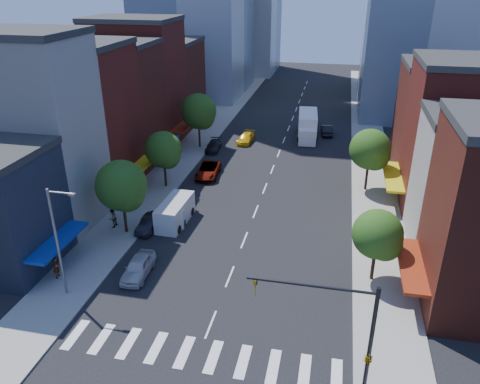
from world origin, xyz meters
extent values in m
plane|color=black|center=(0.00, 0.00, 0.00)|extent=(220.00, 220.00, 0.00)
cube|color=gray|center=(-12.50, 40.00, 0.07)|extent=(5.00, 120.00, 0.15)
cube|color=gray|center=(12.50, 40.00, 0.07)|extent=(5.00, 120.00, 0.15)
cube|color=silver|center=(0.00, -3.00, 0.01)|extent=(19.00, 3.00, 0.01)
cube|color=silver|center=(-21.00, 12.00, 9.00)|extent=(12.00, 8.00, 18.00)
cube|color=maroon|center=(-21.00, 20.50, 8.00)|extent=(12.00, 9.00, 16.00)
cube|color=#541E15|center=(-21.00, 29.00, 7.50)|extent=(12.00, 8.00, 15.00)
cube|color=maroon|center=(-21.00, 37.50, 8.50)|extent=(12.00, 9.00, 17.00)
cube|color=#541E15|center=(-21.00, 47.00, 6.50)|extent=(12.00, 10.00, 13.00)
cube|color=maroon|center=(21.00, 24.00, 7.50)|extent=(12.00, 10.00, 15.00)
cube|color=#541E15|center=(21.00, 34.00, 6.50)|extent=(12.00, 10.00, 13.00)
cylinder|color=black|center=(10.50, -4.50, 4.15)|extent=(0.24, 0.24, 8.00)
cylinder|color=black|center=(7.00, -4.50, 7.75)|extent=(7.00, 0.16, 0.16)
imported|color=gold|center=(4.00, -4.50, 7.15)|extent=(0.22, 0.18, 1.10)
imported|color=gold|center=(10.50, -4.50, 3.35)|extent=(0.48, 2.24, 0.90)
cylinder|color=slate|center=(-12.00, 1.00, 4.65)|extent=(0.20, 0.20, 9.00)
cylinder|color=slate|center=(-11.00, 1.00, 8.95)|extent=(2.00, 0.14, 0.14)
cube|color=slate|center=(-10.10, 1.00, 8.90)|extent=(0.50, 0.25, 0.18)
cylinder|color=black|center=(-11.50, 11.00, 2.11)|extent=(0.28, 0.28, 3.92)
sphere|color=#1B3F12|center=(-11.50, 11.00, 5.05)|extent=(4.80, 4.80, 4.80)
sphere|color=#1B3F12|center=(-10.90, 10.70, 4.35)|extent=(3.36, 3.36, 3.36)
cylinder|color=black|center=(-11.50, 22.00, 1.97)|extent=(0.28, 0.28, 3.64)
sphere|color=#1B3F12|center=(-11.50, 22.00, 4.70)|extent=(4.20, 4.20, 4.20)
sphere|color=#1B3F12|center=(-10.90, 21.70, 4.05)|extent=(2.94, 2.94, 2.94)
cylinder|color=black|center=(-11.50, 36.00, 2.25)|extent=(0.28, 0.28, 4.20)
sphere|color=#1B3F12|center=(-11.50, 36.00, 5.40)|extent=(5.00, 5.00, 5.00)
sphere|color=#1B3F12|center=(-10.90, 35.70, 4.65)|extent=(3.50, 3.50, 3.50)
cylinder|color=black|center=(11.50, 8.00, 1.83)|extent=(0.28, 0.28, 3.36)
sphere|color=#1B3F12|center=(11.50, 8.00, 4.35)|extent=(4.00, 4.00, 4.00)
sphere|color=#1B3F12|center=(12.10, 7.70, 3.75)|extent=(2.80, 2.80, 2.80)
cylinder|color=black|center=(11.50, 26.00, 2.11)|extent=(0.28, 0.28, 3.92)
sphere|color=#1B3F12|center=(11.50, 26.00, 5.05)|extent=(4.60, 4.60, 4.60)
sphere|color=#1B3F12|center=(12.10, 25.70, 4.35)|extent=(3.22, 3.22, 3.22)
imported|color=#B2B1B6|center=(-7.50, 4.65, 0.79)|extent=(2.05, 4.71, 1.58)
imported|color=black|center=(-9.50, 12.11, 0.68)|extent=(1.66, 4.22, 1.37)
imported|color=#999999|center=(-7.50, 26.17, 0.77)|extent=(2.95, 5.72, 1.54)
imported|color=black|center=(-9.27, 35.33, 0.66)|extent=(2.20, 4.66, 1.31)
cube|color=white|center=(-7.50, 14.90, 1.00)|extent=(2.51, 4.97, 2.00)
cube|color=black|center=(-7.27, 13.10, 1.29)|extent=(1.87, 1.17, 0.86)
cylinder|color=black|center=(-8.14, 13.18, 0.33)|extent=(0.33, 0.75, 0.72)
cylinder|color=black|center=(-6.44, 13.40, 0.33)|extent=(0.33, 0.75, 0.72)
cylinder|color=black|center=(-8.56, 16.39, 0.33)|extent=(0.33, 0.75, 0.72)
cylinder|color=black|center=(-6.86, 16.61, 0.33)|extent=(0.33, 0.75, 0.72)
cube|color=silver|center=(-7.50, 13.93, 1.20)|extent=(2.46, 5.76, 2.39)
cube|color=black|center=(-7.57, 11.77, 1.54)|extent=(2.14, 1.21, 1.02)
cylinder|color=black|center=(-8.59, 12.03, 0.40)|extent=(0.31, 0.87, 0.87)
cylinder|color=black|center=(-6.54, 11.96, 0.40)|extent=(0.31, 0.87, 0.87)
cylinder|color=black|center=(-8.46, 15.90, 0.40)|extent=(0.31, 0.87, 0.87)
cylinder|color=black|center=(-6.41, 15.83, 0.40)|extent=(0.31, 0.87, 0.87)
imported|color=#E3B10B|center=(-5.42, 39.69, 0.67)|extent=(2.27, 4.78, 1.35)
imported|color=black|center=(6.17, 46.11, 0.75)|extent=(2.12, 4.72, 1.51)
imported|color=#999999|center=(3.61, 51.11, 0.71)|extent=(1.71, 4.20, 1.43)
cube|color=white|center=(3.22, 44.69, 1.84)|extent=(3.35, 7.67, 3.68)
cube|color=white|center=(3.57, 40.34, 1.26)|extent=(2.69, 2.26, 2.30)
cylinder|color=black|center=(2.23, 41.16, 0.52)|extent=(0.43, 1.06, 1.03)
cylinder|color=black|center=(4.75, 41.36, 0.52)|extent=(0.43, 1.06, 1.03)
cylinder|color=black|center=(1.82, 46.31, 0.52)|extent=(0.43, 1.06, 1.03)
cylinder|color=black|center=(4.34, 46.51, 0.52)|extent=(0.43, 1.06, 1.03)
imported|color=#999999|center=(-13.82, 2.76, 1.13)|extent=(0.62, 0.80, 1.96)
imported|color=#999999|center=(-13.13, 11.55, 1.12)|extent=(0.87, 1.04, 1.93)
camera|label=1|loc=(7.59, -25.38, 22.94)|focal=35.00mm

